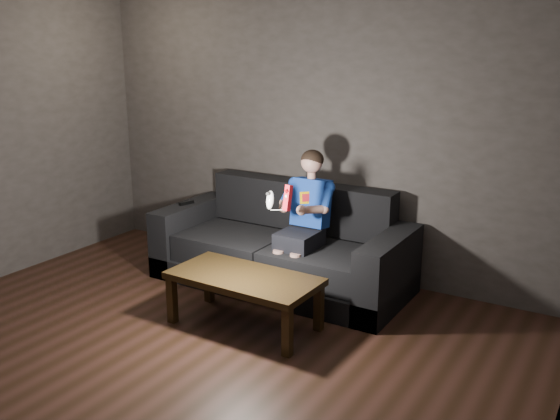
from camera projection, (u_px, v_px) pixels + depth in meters
The scene contains 9 objects.
floor at pixel (145, 377), 4.30m from camera, with size 5.00×5.00×0.00m, color black.
back_wall at pixel (318, 135), 6.00m from camera, with size 5.00×0.04×2.70m, color #35302E.
right_wall at pixel (559, 256), 2.69m from camera, with size 0.04×5.00×2.70m, color #35302E.
sofa at pixel (283, 253), 5.86m from camera, with size 2.38×1.03×0.92m.
child at pixel (305, 210), 5.55m from camera, with size 0.48×0.59×1.19m.
wii_remote_red at pixel (288, 198), 5.06m from camera, with size 0.07×0.09×0.22m.
nunchuk_white at pixel (270, 200), 5.16m from camera, with size 0.08×0.11×0.17m.
wii_remote_black at pixel (186, 203), 6.23m from camera, with size 0.08×0.17×0.03m.
coffee_table at pixel (244, 282), 4.96m from camera, with size 1.22×0.63×0.44m.
Camera 1 is at (2.78, -2.80, 2.27)m, focal length 40.00 mm.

